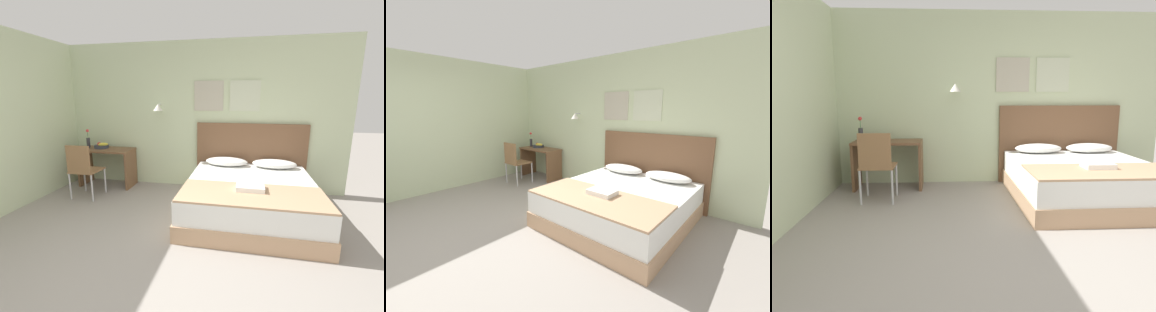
% 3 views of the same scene
% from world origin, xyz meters
% --- Properties ---
extents(ground_plane, '(24.00, 24.00, 0.00)m').
position_xyz_m(ground_plane, '(0.00, 0.00, 0.00)').
color(ground_plane, gray).
extents(wall_back, '(5.52, 0.31, 2.65)m').
position_xyz_m(wall_back, '(0.01, 3.00, 1.33)').
color(wall_back, beige).
rests_on(wall_back, ground_plane).
extents(wall_left, '(0.06, 5.97, 2.65)m').
position_xyz_m(wall_left, '(-2.39, -0.01, 1.32)').
color(wall_left, beige).
rests_on(wall_left, ground_plane).
extents(bed, '(1.81, 2.01, 0.52)m').
position_xyz_m(bed, '(1.12, 1.91, 0.26)').
color(bed, tan).
rests_on(bed, ground_plane).
extents(headboard, '(1.93, 0.06, 1.23)m').
position_xyz_m(headboard, '(1.12, 2.94, 0.61)').
color(headboard, brown).
rests_on(headboard, ground_plane).
extents(pillow_left, '(0.72, 0.37, 0.14)m').
position_xyz_m(pillow_left, '(0.72, 2.68, 0.59)').
color(pillow_left, white).
rests_on(pillow_left, bed).
extents(pillow_right, '(0.72, 0.37, 0.14)m').
position_xyz_m(pillow_right, '(1.52, 2.68, 0.59)').
color(pillow_right, white).
rests_on(pillow_right, bed).
extents(throw_blanket, '(1.75, 0.80, 0.02)m').
position_xyz_m(throw_blanket, '(1.12, 1.33, 0.53)').
color(throw_blanket, tan).
rests_on(throw_blanket, bed).
extents(folded_towel_near_foot, '(0.35, 0.26, 0.06)m').
position_xyz_m(folded_towel_near_foot, '(1.11, 1.47, 0.57)').
color(folded_towel_near_foot, white).
rests_on(folded_towel_near_foot, throw_blanket).
extents(desk, '(1.00, 0.51, 0.72)m').
position_xyz_m(desk, '(-1.56, 2.67, 0.49)').
color(desk, brown).
rests_on(desk, ground_plane).
extents(desk_chair, '(0.44, 0.44, 0.93)m').
position_xyz_m(desk_chair, '(-1.60, 1.97, 0.55)').
color(desk_chair, '#8E6642').
rests_on(desk_chair, ground_plane).
extents(fruit_bowl, '(0.29, 0.27, 0.11)m').
position_xyz_m(fruit_bowl, '(-1.69, 2.72, 0.76)').
color(fruit_bowl, '#333842').
rests_on(fruit_bowl, desk).
extents(flower_vase, '(0.07, 0.07, 0.36)m').
position_xyz_m(flower_vase, '(-1.96, 2.72, 0.86)').
color(flower_vase, '#333338').
rests_on(flower_vase, desk).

